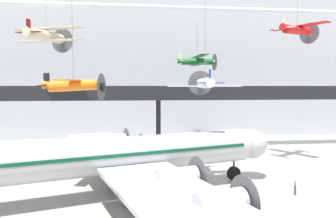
{
  "coord_description": "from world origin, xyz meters",
  "views": [
    {
      "loc": [
        -4.32,
        -23.95,
        8.8
      ],
      "look_at": [
        -0.27,
        9.48,
        6.46
      ],
      "focal_mm": 35.0,
      "sensor_mm": 36.0,
      "label": 1
    }
  ],
  "objects_px": {
    "suspended_plane_green_biplane": "(198,61)",
    "suspended_plane_orange_highwing": "(74,85)",
    "suspended_plane_cream_biplane": "(47,36)",
    "info_sign_pedestal": "(295,189)",
    "airliner_silver_main": "(116,157)",
    "suspended_plane_red_highwing": "(297,30)",
    "suspended_plane_white_twin": "(205,83)"
  },
  "relations": [
    {
      "from": "info_sign_pedestal",
      "to": "suspended_plane_cream_biplane",
      "type": "bearing_deg",
      "value": 166.16
    },
    {
      "from": "suspended_plane_cream_biplane",
      "to": "suspended_plane_orange_highwing",
      "type": "bearing_deg",
      "value": -135.56
    },
    {
      "from": "airliner_silver_main",
      "to": "info_sign_pedestal",
      "type": "height_order",
      "value": "airliner_silver_main"
    },
    {
      "from": "suspended_plane_green_biplane",
      "to": "suspended_plane_orange_highwing",
      "type": "xyz_separation_m",
      "value": [
        -15.33,
        -19.16,
        -3.69
      ]
    },
    {
      "from": "suspended_plane_green_biplane",
      "to": "suspended_plane_cream_biplane",
      "type": "bearing_deg",
      "value": -165.66
    },
    {
      "from": "airliner_silver_main",
      "to": "suspended_plane_white_twin",
      "type": "distance_m",
      "value": 10.7
    },
    {
      "from": "suspended_plane_cream_biplane",
      "to": "suspended_plane_green_biplane",
      "type": "xyz_separation_m",
      "value": [
        20.63,
        6.04,
        -2.51
      ]
    },
    {
      "from": "airliner_silver_main",
      "to": "suspended_plane_cream_biplane",
      "type": "height_order",
      "value": "suspended_plane_cream_biplane"
    },
    {
      "from": "suspended_plane_white_twin",
      "to": "suspended_plane_orange_highwing",
      "type": "relative_size",
      "value": 0.97
    },
    {
      "from": "suspended_plane_red_highwing",
      "to": "suspended_plane_cream_biplane",
      "type": "xyz_separation_m",
      "value": [
        -29.61,
        6.86,
        -0.23
      ]
    },
    {
      "from": "airliner_silver_main",
      "to": "suspended_plane_green_biplane",
      "type": "xyz_separation_m",
      "value": [
        11.48,
        23.32,
        9.37
      ]
    },
    {
      "from": "suspended_plane_green_biplane",
      "to": "info_sign_pedestal",
      "type": "relative_size",
      "value": 6.14
    },
    {
      "from": "suspended_plane_green_biplane",
      "to": "info_sign_pedestal",
      "type": "bearing_deg",
      "value": -85.28
    },
    {
      "from": "suspended_plane_white_twin",
      "to": "suspended_plane_orange_highwing",
      "type": "distance_m",
      "value": 11.9
    },
    {
      "from": "suspended_plane_red_highwing",
      "to": "suspended_plane_orange_highwing",
      "type": "bearing_deg",
      "value": 164.22
    },
    {
      "from": "suspended_plane_green_biplane",
      "to": "info_sign_pedestal",
      "type": "height_order",
      "value": "suspended_plane_green_biplane"
    },
    {
      "from": "airliner_silver_main",
      "to": "suspended_plane_green_biplane",
      "type": "height_order",
      "value": "suspended_plane_green_biplane"
    },
    {
      "from": "suspended_plane_cream_biplane",
      "to": "suspended_plane_green_biplane",
      "type": "height_order",
      "value": "suspended_plane_cream_biplane"
    },
    {
      "from": "airliner_silver_main",
      "to": "info_sign_pedestal",
      "type": "xyz_separation_m",
      "value": [
        14.38,
        -1.29,
        -2.78
      ]
    },
    {
      "from": "suspended_plane_red_highwing",
      "to": "suspended_plane_green_biplane",
      "type": "relative_size",
      "value": 0.88
    },
    {
      "from": "suspended_plane_cream_biplane",
      "to": "suspended_plane_green_biplane",
      "type": "relative_size",
      "value": 1.19
    },
    {
      "from": "suspended_plane_cream_biplane",
      "to": "info_sign_pedestal",
      "type": "bearing_deg",
      "value": -105.83
    },
    {
      "from": "suspended_plane_cream_biplane",
      "to": "airliner_silver_main",
      "type": "bearing_deg",
      "value": -129.65
    },
    {
      "from": "airliner_silver_main",
      "to": "suspended_plane_orange_highwing",
      "type": "bearing_deg",
      "value": 115.77
    },
    {
      "from": "suspended_plane_cream_biplane",
      "to": "suspended_plane_orange_highwing",
      "type": "relative_size",
      "value": 0.81
    },
    {
      "from": "suspended_plane_white_twin",
      "to": "suspended_plane_cream_biplane",
      "type": "height_order",
      "value": "suspended_plane_cream_biplane"
    },
    {
      "from": "airliner_silver_main",
      "to": "info_sign_pedestal",
      "type": "bearing_deg",
      "value": -22.17
    },
    {
      "from": "suspended_plane_red_highwing",
      "to": "suspended_plane_green_biplane",
      "type": "height_order",
      "value": "suspended_plane_red_highwing"
    },
    {
      "from": "suspended_plane_red_highwing",
      "to": "info_sign_pedestal",
      "type": "distance_m",
      "value": 19.89
    },
    {
      "from": "suspended_plane_white_twin",
      "to": "suspended_plane_green_biplane",
      "type": "relative_size",
      "value": 1.41
    },
    {
      "from": "suspended_plane_white_twin",
      "to": "suspended_plane_green_biplane",
      "type": "bearing_deg",
      "value": -6.66
    },
    {
      "from": "suspended_plane_cream_biplane",
      "to": "info_sign_pedestal",
      "type": "height_order",
      "value": "suspended_plane_cream_biplane"
    }
  ]
}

